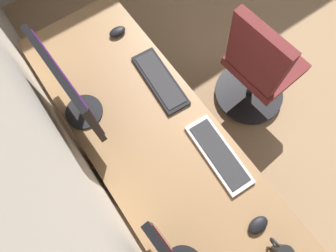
% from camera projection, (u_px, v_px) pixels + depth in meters
% --- Properties ---
extents(floor_plane, '(5.41, 5.41, 0.00)m').
position_uv_depth(floor_plane, '(336.00, 52.00, 2.50)').
color(floor_plane, '#9E7A56').
extents(wall_back, '(5.03, 0.10, 2.60)m').
position_uv_depth(wall_back, '(42.00, 166.00, 0.82)').
color(wall_back, beige).
rests_on(wall_back, ground).
extents(desk, '(2.05, 0.66, 0.73)m').
position_uv_depth(desk, '(160.00, 150.00, 1.49)').
color(desk, '#936D47').
rests_on(desk, ground).
extents(drawer_pedestal, '(0.40, 0.51, 0.69)m').
position_uv_depth(drawer_pedestal, '(152.00, 156.00, 1.81)').
color(drawer_pedestal, '#936D47').
rests_on(drawer_pedestal, ground).
extents(monitor_secondary, '(0.50, 0.20, 0.45)m').
position_uv_depth(monitor_secondary, '(69.00, 89.00, 1.26)').
color(monitor_secondary, black).
rests_on(monitor_secondary, desk).
extents(keyboard_main, '(0.43, 0.17, 0.02)m').
position_uv_depth(keyboard_main, '(160.00, 80.00, 1.56)').
color(keyboard_main, black).
rests_on(keyboard_main, desk).
extents(keyboard_spare, '(0.43, 0.16, 0.02)m').
position_uv_depth(keyboard_spare, '(219.00, 154.00, 1.41)').
color(keyboard_spare, silver).
rests_on(keyboard_spare, desk).
extents(mouse_main, '(0.06, 0.10, 0.03)m').
position_uv_depth(mouse_main, '(117.00, 32.00, 1.66)').
color(mouse_main, black).
rests_on(mouse_main, desk).
extents(mouse_spare, '(0.06, 0.10, 0.03)m').
position_uv_depth(mouse_spare, '(258.00, 225.00, 1.28)').
color(mouse_spare, black).
rests_on(mouse_spare, desk).
extents(office_chair, '(0.56, 0.57, 0.97)m').
position_uv_depth(office_chair, '(258.00, 71.00, 1.91)').
color(office_chair, maroon).
rests_on(office_chair, ground).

